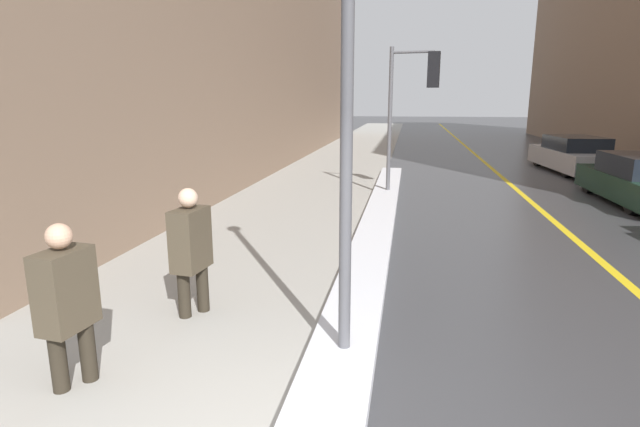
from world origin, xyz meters
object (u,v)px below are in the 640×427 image
at_px(pedestrian_nearside, 66,299).
at_px(parked_car_silver, 573,155).
at_px(pedestrian_in_glasses, 191,246).
at_px(traffic_light_near, 416,90).
at_px(lamp_post, 347,70).

relative_size(pedestrian_nearside, parked_car_silver, 0.32).
xyz_separation_m(pedestrian_in_glasses, parked_car_silver, (8.54, 14.38, -0.27)).
height_order(traffic_light_near, parked_car_silver, traffic_light_near).
bearing_deg(pedestrian_nearside, traffic_light_near, 169.46).
relative_size(pedestrian_nearside, pedestrian_in_glasses, 0.98).
relative_size(lamp_post, traffic_light_near, 1.20).
xyz_separation_m(lamp_post, traffic_light_near, (0.69, 9.12, 0.00)).
height_order(traffic_light_near, pedestrian_in_glasses, traffic_light_near).
xyz_separation_m(traffic_light_near, parked_car_silver, (5.87, 6.06, -2.25)).
bearing_deg(parked_car_silver, lamp_post, 151.54).
relative_size(lamp_post, parked_car_silver, 0.97).
height_order(lamp_post, pedestrian_in_glasses, lamp_post).
height_order(lamp_post, parked_car_silver, lamp_post).
xyz_separation_m(lamp_post, pedestrian_nearside, (-2.40, -0.89, -2.00)).
relative_size(lamp_post, pedestrian_in_glasses, 2.99).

